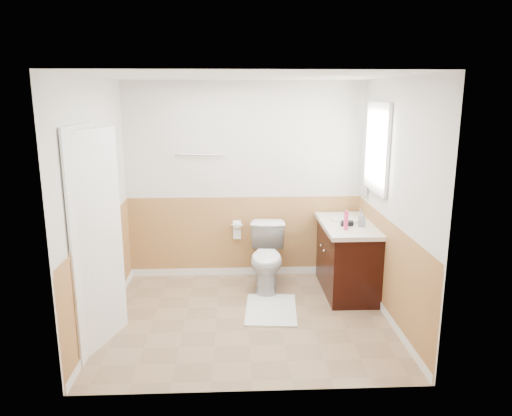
{
  "coord_description": "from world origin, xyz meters",
  "views": [
    {
      "loc": [
        -0.13,
        -4.74,
        2.33
      ],
      "look_at": [
        0.1,
        0.25,
        1.15
      ],
      "focal_mm": 33.88,
      "sensor_mm": 36.0,
      "label": 1
    }
  ],
  "objects_px": {
    "vanity_cabinet": "(347,259)",
    "soap_dispenser": "(362,219)",
    "toilet": "(267,258)",
    "lotion_bottle": "(346,220)",
    "bath_mat": "(271,310)"
  },
  "relations": [
    {
      "from": "vanity_cabinet",
      "to": "soap_dispenser",
      "type": "xyz_separation_m",
      "value": [
        0.12,
        -0.13,
        0.54
      ]
    },
    {
      "from": "vanity_cabinet",
      "to": "soap_dispenser",
      "type": "height_order",
      "value": "soap_dispenser"
    },
    {
      "from": "vanity_cabinet",
      "to": "toilet",
      "type": "bearing_deg",
      "value": 172.04
    },
    {
      "from": "toilet",
      "to": "lotion_bottle",
      "type": "bearing_deg",
      "value": -20.92
    },
    {
      "from": "vanity_cabinet",
      "to": "soap_dispenser",
      "type": "bearing_deg",
      "value": -48.22
    },
    {
      "from": "toilet",
      "to": "soap_dispenser",
      "type": "xyz_separation_m",
      "value": [
        1.07,
        -0.27,
        0.55
      ]
    },
    {
      "from": "bath_mat",
      "to": "soap_dispenser",
      "type": "xyz_separation_m",
      "value": [
        1.07,
        0.38,
        0.93
      ]
    },
    {
      "from": "toilet",
      "to": "vanity_cabinet",
      "type": "distance_m",
      "value": 0.96
    },
    {
      "from": "bath_mat",
      "to": "lotion_bottle",
      "type": "xyz_separation_m",
      "value": [
        0.85,
        0.23,
        0.95
      ]
    },
    {
      "from": "lotion_bottle",
      "to": "toilet",
      "type": "bearing_deg",
      "value": 154.24
    },
    {
      "from": "toilet",
      "to": "lotion_bottle",
      "type": "relative_size",
      "value": 3.55
    },
    {
      "from": "soap_dispenser",
      "to": "vanity_cabinet",
      "type": "bearing_deg",
      "value": 131.78
    },
    {
      "from": "vanity_cabinet",
      "to": "bath_mat",
      "type": "bearing_deg",
      "value": -151.78
    },
    {
      "from": "vanity_cabinet",
      "to": "lotion_bottle",
      "type": "bearing_deg",
      "value": -109.82
    },
    {
      "from": "toilet",
      "to": "bath_mat",
      "type": "relative_size",
      "value": 0.98
    }
  ]
}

